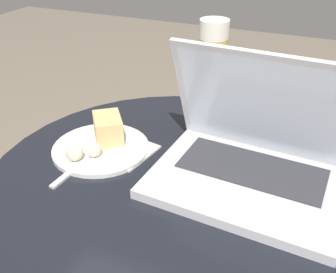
# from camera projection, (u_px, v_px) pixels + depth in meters

# --- Properties ---
(table) EXTENTS (0.72, 0.72, 0.55)m
(table) POSITION_uv_depth(u_px,v_px,m) (176.00, 239.00, 0.82)
(table) COLOR #9E9EA3
(table) RESTS_ON ground_plane
(napkin) EXTENTS (0.17, 0.13, 0.00)m
(napkin) POSITION_uv_depth(u_px,v_px,m) (116.00, 147.00, 0.82)
(napkin) COLOR silver
(napkin) RESTS_ON table
(laptop) EXTENTS (0.35, 0.26, 0.24)m
(laptop) POSITION_uv_depth(u_px,v_px,m) (252.00, 157.00, 0.70)
(laptop) COLOR silver
(laptop) RESTS_ON table
(beer_glass) EXTENTS (0.06, 0.06, 0.25)m
(beer_glass) POSITION_uv_depth(u_px,v_px,m) (213.00, 79.00, 0.82)
(beer_glass) COLOR gold
(beer_glass) RESTS_ON table
(snack_plate) EXTENTS (0.20, 0.20, 0.06)m
(snack_plate) POSITION_uv_depth(u_px,v_px,m) (102.00, 141.00, 0.81)
(snack_plate) COLOR silver
(snack_plate) RESTS_ON table
(fork) EXTENTS (0.03, 0.20, 0.00)m
(fork) POSITION_uv_depth(u_px,v_px,m) (90.00, 156.00, 0.79)
(fork) COLOR silver
(fork) RESTS_ON table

